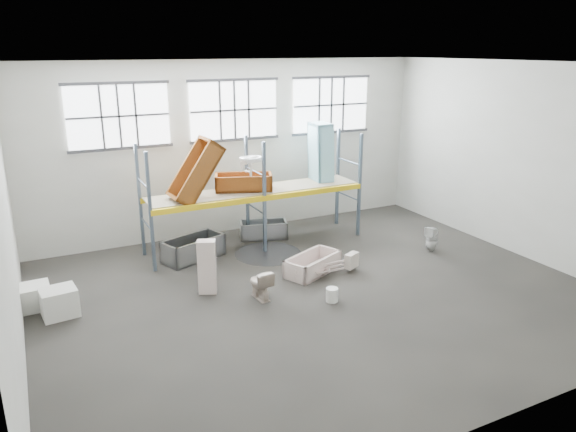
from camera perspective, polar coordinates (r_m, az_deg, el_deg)
floor at (r=12.36m, az=3.14°, el=-8.31°), size 12.00×10.00×0.10m
ceiling at (r=11.14m, az=3.58°, el=16.06°), size 12.00×10.00×0.10m
wall_back at (r=15.96m, az=-5.74°, el=7.20°), size 12.00×0.10×5.00m
wall_front at (r=7.74m, az=22.27°, el=-5.24°), size 12.00×0.10×5.00m
wall_left at (r=10.06m, az=-28.15°, el=-0.92°), size 0.10×10.00×5.00m
wall_right at (r=15.35m, az=23.46°, el=5.44°), size 0.10×10.00×5.00m
window_left at (r=14.88m, az=-17.47°, el=10.04°), size 2.60×0.04×1.60m
window_mid at (r=15.70m, az=-5.71°, el=11.09°), size 2.60×0.04×1.60m
window_right at (r=17.10m, az=4.55°, el=11.64°), size 2.60×0.04×1.60m
rack_upright_la at (r=13.36m, az=-14.34°, el=0.30°), size 0.08×0.08×3.00m
rack_upright_lb at (r=14.49m, az=-15.39°, el=1.55°), size 0.08×0.08×3.00m
rack_upright_ma at (r=14.24m, az=-2.51°, el=1.89°), size 0.08×0.08×3.00m
rack_upright_mb at (r=15.31m, az=-4.35°, el=2.97°), size 0.08×0.08×3.00m
rack_upright_ra at (r=15.66m, az=7.57°, el=3.19°), size 0.08×0.08×3.00m
rack_upright_rb at (r=16.64m, az=5.28°, el=4.11°), size 0.08×0.08×3.00m
rack_beam_front at (r=14.24m, az=-2.51°, el=1.89°), size 6.00×0.10×0.14m
rack_beam_back at (r=15.31m, az=-4.35°, el=2.97°), size 6.00×0.10×0.14m
shelf_deck at (r=14.75m, az=-3.47°, el=2.75°), size 5.90×1.10×0.03m
wet_patch at (r=14.54m, az=-2.11°, el=-3.99°), size 1.80×1.80×0.00m
bathtub_beige at (r=13.30m, az=2.62°, el=-5.09°), size 1.66×1.27×0.44m
cistern_spare at (r=13.43m, az=6.74°, el=-4.69°), size 0.43×0.33×0.37m
sink_in_tub at (r=13.03m, az=3.35°, el=-5.88°), size 0.56×0.56×0.17m
toilet_beige at (r=11.95m, az=-2.97°, el=-7.18°), size 0.44×0.70×0.68m
cistern_tall at (r=12.22m, az=-8.57°, el=-5.34°), size 0.47×0.40×1.25m
toilet_white at (r=15.13m, az=14.95°, el=-2.34°), size 0.39×0.38×0.69m
steel_tub_left at (r=14.31m, az=-9.98°, el=-3.39°), size 1.74×1.23×0.58m
steel_tub_right at (r=15.67m, az=-2.62°, el=-1.44°), size 1.47×1.00×0.49m
rust_tub_flat at (r=14.68m, az=-4.73°, el=3.62°), size 1.68×1.20×0.43m
rust_tub_tilted at (r=13.91m, az=-9.75°, el=4.66°), size 1.46×0.91×1.72m
sink_on_shelf at (r=14.24m, az=-3.95°, el=4.34°), size 0.70×0.61×0.53m
blue_tub_upright at (r=15.68m, az=3.48°, el=6.68°), size 0.63×0.86×1.74m
bucket at (r=11.90m, az=4.67°, el=-8.30°), size 0.31×0.31×0.31m
carton_near at (r=12.17m, az=-23.04°, el=-8.40°), size 0.75×0.67×0.59m
carton_far at (r=12.74m, az=-25.20°, el=-7.72°), size 0.64×0.64×0.52m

